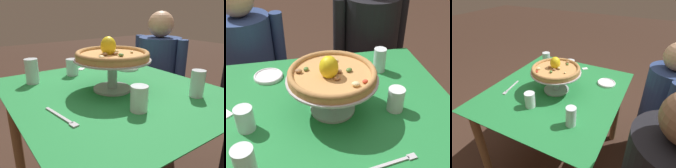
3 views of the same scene
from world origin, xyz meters
The scene contains 12 objects.
ground_plane centered at (0.00, 0.00, 0.00)m, with size 14.00×14.00×0.00m, color #3D281E.
dining_table centered at (0.00, 0.00, 0.64)m, with size 1.09×0.97×0.76m.
pizza_stand centered at (0.00, 0.00, 0.87)m, with size 0.37×0.37×0.16m.
pizza centered at (0.00, 0.00, 0.94)m, with size 0.36×0.36×0.11m.
water_glass_front_left centered at (-0.33, -0.30, 0.82)m, with size 0.07×0.07×0.14m.
water_glass_back_right centered at (0.30, 0.27, 0.82)m, with size 0.06×0.06×0.13m.
water_glass_side_left centered at (-0.35, -0.05, 0.80)m, with size 0.07×0.07×0.10m.
water_glass_side_right centered at (0.26, -0.05, 0.81)m, with size 0.07×0.07×0.11m.
side_plate centered at (-0.27, 0.32, 0.77)m, with size 0.14×0.14×0.02m.
dinner_fork centered at (0.15, -0.33, 0.76)m, with size 0.21×0.05×0.01m.
sugar_packet centered at (-0.44, 0.06, 0.76)m, with size 0.05×0.04×0.01m, color white.
diner_left centered at (-0.42, 0.77, 0.55)m, with size 0.50×0.38×1.13m.
Camera 3 is at (1.08, 0.63, 1.56)m, focal length 30.69 mm.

